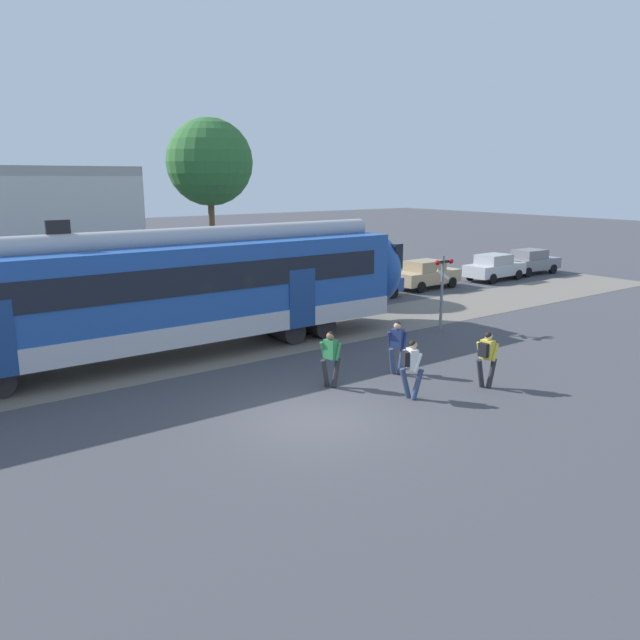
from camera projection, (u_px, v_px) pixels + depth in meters
name	position (u px, v px, depth m)	size (l,w,h in m)	color
ground_plane	(315.00, 420.00, 15.66)	(160.00, 160.00, 0.00)	#424247
pedestrian_green	(330.00, 355.00, 17.89)	(0.70, 0.53, 1.67)	#28282D
pedestrian_white	(411.00, 364.00, 16.93)	(0.58, 0.64, 1.67)	navy
pedestrian_navy	(397.00, 344.00, 19.10)	(0.71, 0.52, 1.67)	navy
pedestrian_yellow	(487.00, 355.00, 17.84)	(0.65, 0.53, 1.67)	#28282D
parked_car_blue	(364.00, 284.00, 30.99)	(4.08, 1.93, 1.54)	#284799
parked_car_tan	(426.00, 274.00, 34.02)	(4.05, 1.85, 1.54)	tan
parked_car_silver	(494.00, 267.00, 36.73)	(4.06, 1.88, 1.54)	#B7BABF
parked_car_grey	(530.00, 262.00, 39.13)	(4.05, 1.86, 1.54)	gray
crossing_signal	(443.00, 281.00, 24.32)	(0.96, 0.21, 3.00)	gray
street_tree_right	(209.00, 163.00, 31.35)	(4.35, 4.35, 8.87)	brown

